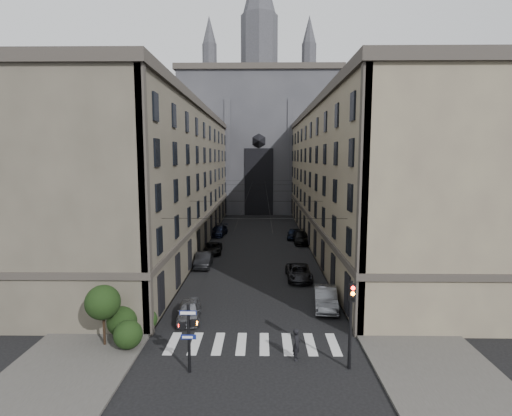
{
  "coord_description": "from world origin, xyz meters",
  "views": [
    {
      "loc": [
        0.54,
        -19.67,
        12.04
      ],
      "look_at": [
        0.14,
        10.11,
        8.29
      ],
      "focal_mm": 28.0,
      "sensor_mm": 36.0,
      "label": 1
    }
  ],
  "objects_px": {
    "car_right_near": "(325,298)",
    "pedestrian_signal_left": "(189,333)",
    "car_right_midfar": "(301,237)",
    "gothic_tower": "(259,133)",
    "traffic_light_right": "(351,314)",
    "car_left_midnear": "(204,260)",
    "car_left_near": "(189,311)",
    "car_left_far": "(218,231)",
    "car_right_far": "(293,234)",
    "pedestrian": "(297,344)",
    "car_left_midfar": "(213,248)",
    "car_right_midnear": "(299,272)"
  },
  "relations": [
    {
      "from": "gothic_tower",
      "to": "pedestrian",
      "type": "bearing_deg",
      "value": -87.88
    },
    {
      "from": "car_right_near",
      "to": "car_right_far",
      "type": "bearing_deg",
      "value": 96.11
    },
    {
      "from": "gothic_tower",
      "to": "car_right_midfar",
      "type": "relative_size",
      "value": 10.22
    },
    {
      "from": "car_left_near",
      "to": "car_right_far",
      "type": "height_order",
      "value": "car_right_far"
    },
    {
      "from": "car_left_near",
      "to": "pedestrian",
      "type": "xyz_separation_m",
      "value": [
        7.51,
        -5.81,
        0.25
      ]
    },
    {
      "from": "gothic_tower",
      "to": "traffic_light_right",
      "type": "xyz_separation_m",
      "value": [
        5.6,
        -73.04,
        -14.51
      ]
    },
    {
      "from": "traffic_light_right",
      "to": "car_right_midfar",
      "type": "xyz_separation_m",
      "value": [
        0.6,
        34.02,
        -2.47
      ]
    },
    {
      "from": "gothic_tower",
      "to": "car_right_near",
      "type": "relative_size",
      "value": 11.58
    },
    {
      "from": "gothic_tower",
      "to": "pedestrian",
      "type": "relative_size",
      "value": 30.28
    },
    {
      "from": "car_right_near",
      "to": "car_right_midfar",
      "type": "distance_m",
      "value": 24.58
    },
    {
      "from": "gothic_tower",
      "to": "car_right_near",
      "type": "bearing_deg",
      "value": -84.86
    },
    {
      "from": "car_left_far",
      "to": "car_right_far",
      "type": "height_order",
      "value": "car_left_far"
    },
    {
      "from": "traffic_light_right",
      "to": "car_right_midfar",
      "type": "distance_m",
      "value": 34.11
    },
    {
      "from": "traffic_light_right",
      "to": "pedestrian",
      "type": "height_order",
      "value": "traffic_light_right"
    },
    {
      "from": "pedestrian_signal_left",
      "to": "car_right_midfar",
      "type": "xyz_separation_m",
      "value": [
        9.71,
        34.44,
        -1.5
      ]
    },
    {
      "from": "pedestrian",
      "to": "car_left_near",
      "type": "bearing_deg",
      "value": 68.58
    },
    {
      "from": "pedestrian_signal_left",
      "to": "car_right_midfar",
      "type": "bearing_deg",
      "value": 74.25
    },
    {
      "from": "gothic_tower",
      "to": "traffic_light_right",
      "type": "height_order",
      "value": "gothic_tower"
    },
    {
      "from": "gothic_tower",
      "to": "car_right_far",
      "type": "relative_size",
      "value": 13.19
    },
    {
      "from": "car_left_near",
      "to": "car_right_far",
      "type": "distance_m",
      "value": 31.96
    },
    {
      "from": "traffic_light_right",
      "to": "car_left_far",
      "type": "height_order",
      "value": "traffic_light_right"
    },
    {
      "from": "gothic_tower",
      "to": "pedestrian",
      "type": "xyz_separation_m",
      "value": [
        2.67,
        -71.96,
        -16.84
      ]
    },
    {
      "from": "traffic_light_right",
      "to": "car_left_far",
      "type": "xyz_separation_m",
      "value": [
        -11.72,
        39.38,
        -2.52
      ]
    },
    {
      "from": "traffic_light_right",
      "to": "pedestrian_signal_left",
      "type": "bearing_deg",
      "value": -177.36
    },
    {
      "from": "car_right_midnear",
      "to": "car_right_midfar",
      "type": "xyz_separation_m",
      "value": [
        1.92,
        17.01,
        0.1
      ]
    },
    {
      "from": "car_left_near",
      "to": "car_left_far",
      "type": "height_order",
      "value": "car_left_far"
    },
    {
      "from": "car_right_midfar",
      "to": "car_right_far",
      "type": "xyz_separation_m",
      "value": [
        -0.86,
        3.17,
        -0.07
      ]
    },
    {
      "from": "car_left_midfar",
      "to": "car_right_midfar",
      "type": "bearing_deg",
      "value": 24.56
    },
    {
      "from": "car_right_near",
      "to": "pedestrian",
      "type": "relative_size",
      "value": 2.61
    },
    {
      "from": "pedestrian_signal_left",
      "to": "car_right_far",
      "type": "bearing_deg",
      "value": 76.76
    },
    {
      "from": "car_left_near",
      "to": "car_left_far",
      "type": "relative_size",
      "value": 0.79
    },
    {
      "from": "gothic_tower",
      "to": "car_left_midnear",
      "type": "relative_size",
      "value": 11.95
    },
    {
      "from": "traffic_light_right",
      "to": "pedestrian",
      "type": "relative_size",
      "value": 2.71
    },
    {
      "from": "car_right_midfar",
      "to": "car_left_midnear",
      "type": "bearing_deg",
      "value": -135.77
    },
    {
      "from": "car_right_near",
      "to": "pedestrian_signal_left",
      "type": "bearing_deg",
      "value": -127.79
    },
    {
      "from": "car_right_midfar",
      "to": "gothic_tower",
      "type": "bearing_deg",
      "value": 97.4
    },
    {
      "from": "car_left_near",
      "to": "car_right_midfar",
      "type": "bearing_deg",
      "value": 62.35
    },
    {
      "from": "car_left_midnear",
      "to": "car_left_far",
      "type": "distance_m",
      "value": 17.8
    },
    {
      "from": "car_left_midfar",
      "to": "car_right_far",
      "type": "xyz_separation_m",
      "value": [
        10.94,
        9.27,
        0.09
      ]
    },
    {
      "from": "pedestrian_signal_left",
      "to": "car_left_far",
      "type": "relative_size",
      "value": 0.76
    },
    {
      "from": "gothic_tower",
      "to": "car_left_midnear",
      "type": "height_order",
      "value": "gothic_tower"
    },
    {
      "from": "pedestrian_signal_left",
      "to": "car_left_midfar",
      "type": "height_order",
      "value": "pedestrian_signal_left"
    },
    {
      "from": "gothic_tower",
      "to": "car_right_far",
      "type": "xyz_separation_m",
      "value": [
        5.34,
        -35.85,
        -17.05
      ]
    },
    {
      "from": "car_right_midnear",
      "to": "traffic_light_right",
      "type": "bearing_deg",
      "value": -86.33
    },
    {
      "from": "pedestrian_signal_left",
      "to": "traffic_light_right",
      "type": "xyz_separation_m",
      "value": [
        9.11,
        0.42,
        0.97
      ]
    },
    {
      "from": "car_left_far",
      "to": "gothic_tower",
      "type": "bearing_deg",
      "value": 87.08
    },
    {
      "from": "traffic_light_right",
      "to": "car_left_midnear",
      "type": "bearing_deg",
      "value": 117.99
    },
    {
      "from": "car_left_far",
      "to": "car_right_near",
      "type": "bearing_deg",
      "value": -61.02
    },
    {
      "from": "car_left_far",
      "to": "car_right_midnear",
      "type": "relative_size",
      "value": 1.02
    },
    {
      "from": "car_left_near",
      "to": "car_left_midnear",
      "type": "relative_size",
      "value": 0.86
    }
  ]
}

